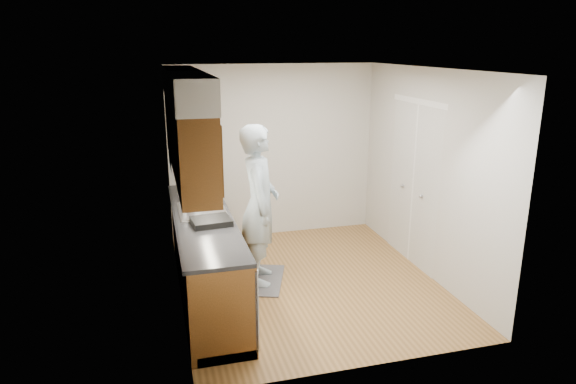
# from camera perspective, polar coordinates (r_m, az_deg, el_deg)

# --- Properties ---
(floor) EXTENTS (3.50, 3.50, 0.00)m
(floor) POSITION_cam_1_polar(r_m,az_deg,el_deg) (6.27, 2.22, -9.95)
(floor) COLOR olive
(floor) RESTS_ON ground
(ceiling) EXTENTS (3.50, 3.50, 0.00)m
(ceiling) POSITION_cam_1_polar(r_m,az_deg,el_deg) (5.65, 2.50, 13.51)
(ceiling) COLOR white
(ceiling) RESTS_ON wall_left
(wall_left) EXTENTS (0.02, 3.50, 2.50)m
(wall_left) POSITION_cam_1_polar(r_m,az_deg,el_deg) (5.59, -12.49, 0.11)
(wall_left) COLOR #B8B5AC
(wall_left) RESTS_ON floor
(wall_right) EXTENTS (0.02, 3.50, 2.50)m
(wall_right) POSITION_cam_1_polar(r_m,az_deg,el_deg) (6.43, 15.22, 2.01)
(wall_right) COLOR #B8B5AC
(wall_right) RESTS_ON floor
(wall_back) EXTENTS (3.00, 0.02, 2.50)m
(wall_back) POSITION_cam_1_polar(r_m,az_deg,el_deg) (7.48, -1.65, 4.48)
(wall_back) COLOR #B8B5AC
(wall_back) RESTS_ON floor
(counter) EXTENTS (0.64, 2.80, 1.30)m
(counter) POSITION_cam_1_polar(r_m,az_deg,el_deg) (5.86, -9.09, -6.86)
(counter) COLOR brown
(counter) RESTS_ON floor
(upper_cabinets) EXTENTS (0.47, 2.80, 1.21)m
(upper_cabinets) POSITION_cam_1_polar(r_m,az_deg,el_deg) (5.50, -11.19, 7.38)
(upper_cabinets) COLOR brown
(upper_cabinets) RESTS_ON wall_left
(closet_door) EXTENTS (0.02, 1.22, 2.05)m
(closet_door) POSITION_cam_1_polar(r_m,az_deg,el_deg) (6.74, 13.73, 0.75)
(closet_door) COLOR silver
(closet_door) RESTS_ON wall_right
(floor_mat) EXTENTS (0.77, 0.99, 0.02)m
(floor_mat) POSITION_cam_1_polar(r_m,az_deg,el_deg) (6.31, -3.05, -9.72)
(floor_mat) COLOR slate
(floor_mat) RESTS_ON floor
(person) EXTENTS (0.65, 0.84, 2.14)m
(person) POSITION_cam_1_polar(r_m,az_deg,el_deg) (5.92, -3.20, -0.29)
(person) COLOR #93A7B3
(person) RESTS_ON floor_mat
(soap_bottle_a) EXTENTS (0.15, 0.15, 0.28)m
(soap_bottle_a) POSITION_cam_1_polar(r_m,az_deg,el_deg) (6.18, -10.19, 0.13)
(soap_bottle_a) COLOR silver
(soap_bottle_a) RESTS_ON counter
(soap_bottle_b) EXTENTS (0.11, 0.11, 0.18)m
(soap_bottle_b) POSITION_cam_1_polar(r_m,az_deg,el_deg) (6.54, -9.44, 0.57)
(soap_bottle_b) COLOR silver
(soap_bottle_b) RESTS_ON counter
(soap_bottle_c) EXTENTS (0.16, 0.16, 0.15)m
(soap_bottle_c) POSITION_cam_1_polar(r_m,az_deg,el_deg) (6.51, -10.71, 0.31)
(soap_bottle_c) COLOR silver
(soap_bottle_c) RESTS_ON counter
(soda_can) EXTENTS (0.08, 0.08, 0.11)m
(soda_can) POSITION_cam_1_polar(r_m,az_deg,el_deg) (6.37, -7.90, -0.08)
(soda_can) COLOR #A8201C
(soda_can) RESTS_ON counter
(dish_rack) EXTENTS (0.43, 0.37, 0.06)m
(dish_rack) POSITION_cam_1_polar(r_m,az_deg,el_deg) (5.43, -8.53, -3.24)
(dish_rack) COLOR black
(dish_rack) RESTS_ON counter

